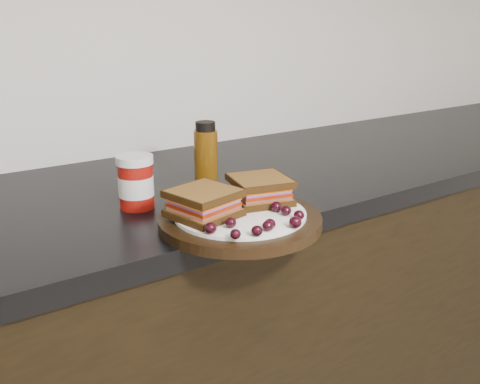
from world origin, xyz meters
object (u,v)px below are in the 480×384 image
object	(u,v)px
plate	(240,220)
oil_bottle	(206,154)
condiment_jar	(136,182)
sandwich_left	(204,203)

from	to	relation	value
plate	oil_bottle	world-z (taller)	oil_bottle
condiment_jar	plate	bearing A→B (deg)	-59.53
oil_bottle	plate	bearing A→B (deg)	-107.09
sandwich_left	oil_bottle	world-z (taller)	oil_bottle
plate	oil_bottle	bearing A→B (deg)	72.91
plate	sandwich_left	xyz separation A→B (m)	(-0.06, 0.02, 0.04)
sandwich_left	plate	bearing A→B (deg)	-29.43
plate	sandwich_left	distance (m)	0.07
plate	sandwich_left	bearing A→B (deg)	163.37
condiment_jar	oil_bottle	bearing A→B (deg)	14.11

